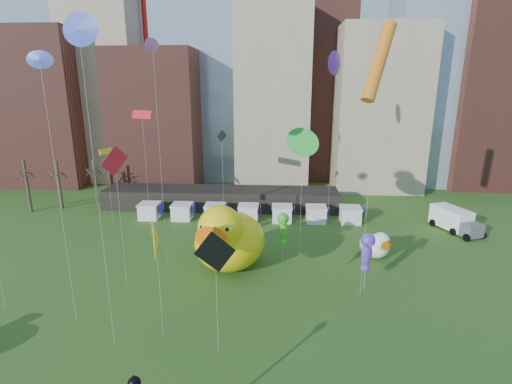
# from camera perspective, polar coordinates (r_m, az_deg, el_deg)

# --- Properties ---
(skyline) EXTENTS (101.00, 23.00, 68.00)m
(skyline) POSITION_cam_1_polar(r_m,az_deg,el_deg) (79.33, 1.23, 16.90)
(skyline) COLOR brown
(skyline) RESTS_ON ground
(pavilion) EXTENTS (38.00, 6.00, 3.20)m
(pavilion) POSITION_cam_1_polar(r_m,az_deg,el_deg) (63.47, -5.21, -0.93)
(pavilion) COLOR black
(pavilion) RESTS_ON ground
(vendor_tents) EXTENTS (33.24, 2.80, 2.40)m
(vendor_tents) POSITION_cam_1_polar(r_m,az_deg,el_deg) (57.37, -1.12, -3.18)
(vendor_tents) COLOR white
(vendor_tents) RESTS_ON ground
(bare_trees) EXTENTS (8.44, 6.44, 8.50)m
(bare_trees) POSITION_cam_1_polar(r_m,az_deg,el_deg) (70.38, -27.02, 1.08)
(bare_trees) COLOR #382B21
(bare_trees) RESTS_ON ground
(big_duck) EXTENTS (9.18, 11.03, 7.92)m
(big_duck) POSITION_cam_1_polar(r_m,az_deg,el_deg) (41.68, -4.15, -6.87)
(big_duck) COLOR yellow
(big_duck) RESTS_ON ground
(small_duck) EXTENTS (4.37, 4.93, 3.45)m
(small_duck) POSITION_cam_1_polar(r_m,az_deg,el_deg) (47.23, 17.29, -7.50)
(small_duck) COLOR white
(small_duck) RESTS_ON ground
(seahorse_green) EXTENTS (1.35, 1.69, 5.87)m
(seahorse_green) POSITION_cam_1_polar(r_m,az_deg,el_deg) (43.28, 4.00, -5.14)
(seahorse_green) COLOR silver
(seahorse_green) RESTS_ON ground
(seahorse_purple) EXTENTS (1.42, 1.77, 5.93)m
(seahorse_purple) POSITION_cam_1_polar(r_m,az_deg,el_deg) (38.90, 16.13, -8.22)
(seahorse_purple) COLOR silver
(seahorse_purple) RESTS_ON ground
(box_truck) EXTENTS (5.12, 7.70, 3.08)m
(box_truck) POSITION_cam_1_polar(r_m,az_deg,el_deg) (59.89, 27.31, -3.68)
(box_truck) COLOR white
(box_truck) RESTS_ON ground
(kite_0) EXTENTS (3.17, 2.09, 16.52)m
(kite_0) POSITION_cam_1_polar(r_m,az_deg,el_deg) (50.27, -16.54, 10.83)
(kite_0) COLOR silver
(kite_0) RESTS_ON ground
(kite_1) EXTENTS (0.70, 1.36, 24.02)m
(kite_1) POSITION_cam_1_polar(r_m,az_deg,el_deg) (41.81, -15.07, 20.01)
(kite_1) COLOR silver
(kite_1) RESTS_ON ground
(kite_2) EXTENTS (1.35, 0.89, 14.24)m
(kite_2) POSITION_cam_1_polar(r_m,az_deg,el_deg) (48.38, -5.07, 7.59)
(kite_2) COLOR silver
(kite_2) RESTS_ON ground
(kite_3) EXTENTS (2.52, 2.42, 15.12)m
(kite_3) POSITION_cam_1_polar(r_m,az_deg,el_deg) (42.30, 6.97, 7.35)
(kite_3) COLOR silver
(kite_3) RESTS_ON ground
(kite_4) EXTENTS (1.07, 2.42, 11.10)m
(kite_4) POSITION_cam_1_polar(r_m,az_deg,el_deg) (57.21, -21.37, 5.57)
(kite_4) COLOR silver
(kite_4) RESTS_ON ground
(kite_5) EXTENTS (1.30, 0.28, 21.90)m
(kite_5) POSITION_cam_1_polar(r_m,az_deg,el_deg) (32.87, -29.38, 16.36)
(kite_5) COLOR silver
(kite_5) RESTS_ON ground
(kite_6) EXTENTS (3.36, 3.63, 24.59)m
(kite_6) POSITION_cam_1_polar(r_m,az_deg,el_deg) (34.47, 17.73, 17.88)
(kite_6) COLOR silver
(kite_6) RESTS_ON ground
(kite_7) EXTENTS (1.73, 2.80, 23.72)m
(kite_7) POSITION_cam_1_polar(r_m,az_deg,el_deg) (52.28, 11.74, 18.19)
(kite_7) COLOR silver
(kite_7) RESTS_ON ground
(kite_8) EXTENTS (1.63, 2.36, 14.16)m
(kite_8) POSITION_cam_1_polar(r_m,az_deg,el_deg) (38.03, -20.19, 4.09)
(kite_8) COLOR silver
(kite_8) RESTS_ON ground
(kite_10) EXTENTS (2.73, 1.85, 9.76)m
(kite_10) POSITION_cam_1_polar(r_m,az_deg,el_deg) (27.63, -6.05, -8.93)
(kite_10) COLOR silver
(kite_10) RESTS_ON ground
(kite_12) EXTENTS (1.41, 2.93, 9.83)m
(kite_12) POSITION_cam_1_polar(r_m,az_deg,el_deg) (30.12, -14.59, -6.72)
(kite_12) COLOR silver
(kite_12) RESTS_ON ground
(kite_13) EXTENTS (1.99, 0.99, 23.81)m
(kite_13) POSITION_cam_1_polar(r_m,az_deg,el_deg) (27.77, -24.80, 20.92)
(kite_13) COLOR silver
(kite_13) RESTS_ON ground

